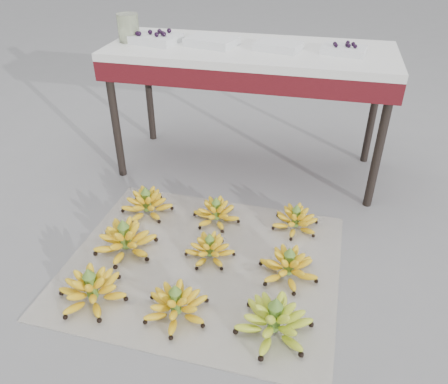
% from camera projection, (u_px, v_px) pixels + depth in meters
% --- Properties ---
extents(ground, '(60.00, 60.00, 0.00)m').
position_uv_depth(ground, '(191.00, 260.00, 2.08)').
color(ground, slate).
rests_on(ground, ground).
extents(newspaper_mat, '(1.28, 1.09, 0.01)m').
position_uv_depth(newspaper_mat, '(203.00, 263.00, 2.06)').
color(newspaper_mat, white).
rests_on(newspaper_mat, ground).
extents(bunch_front_left, '(0.35, 0.35, 0.18)m').
position_uv_depth(bunch_front_left, '(92.00, 289.00, 1.83)').
color(bunch_front_left, yellow).
rests_on(bunch_front_left, newspaper_mat).
extents(bunch_front_center, '(0.36, 0.36, 0.17)m').
position_uv_depth(bunch_front_center, '(176.00, 304.00, 1.77)').
color(bunch_front_center, yellow).
rests_on(bunch_front_center, newspaper_mat).
extents(bunch_front_right, '(0.37, 0.37, 0.19)m').
position_uv_depth(bunch_front_right, '(274.00, 321.00, 1.69)').
color(bunch_front_right, '#8FAF2C').
rests_on(bunch_front_right, newspaper_mat).
extents(bunch_mid_left, '(0.33, 0.33, 0.18)m').
position_uv_depth(bunch_mid_left, '(125.00, 240.00, 2.10)').
color(bunch_mid_left, yellow).
rests_on(bunch_mid_left, newspaper_mat).
extents(bunch_mid_center, '(0.26, 0.26, 0.14)m').
position_uv_depth(bunch_mid_center, '(210.00, 249.00, 2.07)').
color(bunch_mid_center, yellow).
rests_on(bunch_mid_center, newspaper_mat).
extents(bunch_mid_right, '(0.33, 0.33, 0.16)m').
position_uv_depth(bunch_mid_right, '(288.00, 266.00, 1.96)').
color(bunch_mid_right, yellow).
rests_on(bunch_mid_right, newspaper_mat).
extents(bunch_back_left, '(0.27, 0.27, 0.17)m').
position_uv_depth(bunch_back_left, '(147.00, 204.00, 2.37)').
color(bunch_back_left, yellow).
rests_on(bunch_back_left, newspaper_mat).
extents(bunch_back_center, '(0.26, 0.26, 0.15)m').
position_uv_depth(bunch_back_center, '(216.00, 213.00, 2.31)').
color(bunch_back_center, yellow).
rests_on(bunch_back_center, newspaper_mat).
extents(bunch_back_right, '(0.27, 0.27, 0.15)m').
position_uv_depth(bunch_back_right, '(296.00, 220.00, 2.26)').
color(bunch_back_right, yellow).
rests_on(bunch_back_right, newspaper_mat).
extents(vendor_table, '(1.59, 0.64, 0.76)m').
position_uv_depth(vendor_table, '(250.00, 63.00, 2.46)').
color(vendor_table, black).
rests_on(vendor_table, ground).
extents(tray_far_left, '(0.31, 0.25, 0.07)m').
position_uv_depth(tray_far_left, '(155.00, 38.00, 2.49)').
color(tray_far_left, silver).
rests_on(tray_far_left, vendor_table).
extents(tray_left, '(0.31, 0.25, 0.04)m').
position_uv_depth(tray_left, '(212.00, 41.00, 2.44)').
color(tray_left, silver).
rests_on(tray_left, vendor_table).
extents(tray_right, '(0.27, 0.22, 0.04)m').
position_uv_depth(tray_right, '(278.00, 46.00, 2.36)').
color(tray_right, silver).
rests_on(tray_right, vendor_table).
extents(tray_far_right, '(0.25, 0.20, 0.06)m').
position_uv_depth(tray_far_right, '(344.00, 50.00, 2.30)').
color(tray_far_right, silver).
rests_on(tray_far_right, vendor_table).
extents(glass_jar, '(0.15, 0.15, 0.15)m').
position_uv_depth(glass_jar, '(128.00, 28.00, 2.48)').
color(glass_jar, beige).
rests_on(glass_jar, vendor_table).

